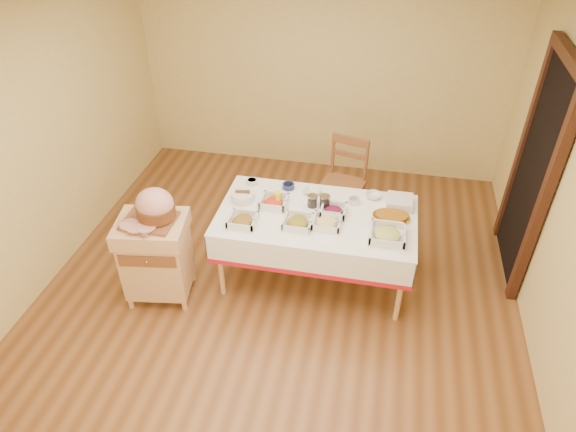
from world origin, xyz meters
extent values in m
plane|color=brown|center=(0.00, 0.00, 0.00)|extent=(5.00, 5.00, 0.00)
plane|color=white|center=(0.00, 0.00, 2.60)|extent=(5.00, 5.00, 0.00)
plane|color=#DCC476|center=(0.00, 2.50, 1.30)|extent=(4.50, 0.00, 4.50)
plane|color=#DCC476|center=(-2.25, 0.00, 1.30)|extent=(0.00, 5.00, 5.00)
plane|color=#DCC476|center=(2.25, 0.00, 1.30)|extent=(0.00, 5.00, 5.00)
cube|color=black|center=(2.21, 0.90, 1.05)|extent=(0.06, 0.90, 2.10)
cube|color=#3C1D13|center=(2.19, 0.40, 1.05)|extent=(0.08, 0.10, 2.10)
cube|color=#3C1D13|center=(2.19, 1.40, 1.05)|extent=(0.08, 0.10, 2.10)
cube|color=#3C1D13|center=(2.19, 0.90, 2.15)|extent=(0.08, 1.10, 0.10)
cube|color=#E0B17B|center=(0.30, 0.30, 0.73)|extent=(1.80, 1.00, 0.04)
cylinder|color=#E0B17B|center=(-0.52, -0.12, 0.35)|extent=(0.05, 0.05, 0.71)
cylinder|color=#E0B17B|center=(-0.52, 0.72, 0.35)|extent=(0.05, 0.05, 0.71)
cylinder|color=#E0B17B|center=(1.12, -0.12, 0.35)|extent=(0.05, 0.05, 0.71)
cylinder|color=#E0B17B|center=(1.12, 0.72, 0.35)|extent=(0.05, 0.05, 0.71)
cube|color=white|center=(0.30, 0.30, 0.76)|extent=(1.82, 1.02, 0.01)
cube|color=#E0B17B|center=(-1.09, -0.23, 0.40)|extent=(0.63, 0.54, 0.60)
cube|color=#E0B17B|center=(-1.09, -0.23, 0.78)|extent=(0.67, 0.59, 0.15)
cube|color=brown|center=(-1.09, -0.47, 0.60)|extent=(0.50, 0.09, 0.12)
sphere|color=gold|center=(-1.09, -0.48, 0.60)|extent=(0.03, 0.03, 0.03)
cylinder|color=#E0B17B|center=(-1.34, -0.43, 0.05)|extent=(0.05, 0.05, 0.10)
cylinder|color=#E0B17B|center=(-1.34, -0.03, 0.05)|extent=(0.05, 0.05, 0.10)
cylinder|color=#E0B17B|center=(-0.84, -0.43, 0.05)|extent=(0.05, 0.05, 0.10)
cylinder|color=#E0B17B|center=(-0.84, -0.03, 0.05)|extent=(0.05, 0.05, 0.10)
cube|color=brown|center=(0.44, 1.24, 0.50)|extent=(0.54, 0.53, 0.03)
cylinder|color=brown|center=(0.20, 1.10, 0.24)|extent=(0.04, 0.04, 0.48)
cylinder|color=brown|center=(0.30, 1.48, 0.24)|extent=(0.04, 0.04, 0.48)
cylinder|color=brown|center=(0.58, 1.01, 0.24)|extent=(0.04, 0.04, 0.48)
cylinder|color=brown|center=(0.67, 1.38, 0.24)|extent=(0.04, 0.04, 0.48)
cylinder|color=brown|center=(0.30, 1.48, 0.74)|extent=(0.04, 0.04, 0.51)
cylinder|color=brown|center=(0.67, 1.38, 0.74)|extent=(0.04, 0.04, 0.51)
cube|color=brown|center=(0.48, 1.43, 0.95)|extent=(0.40, 0.13, 0.10)
cube|color=brown|center=(-1.09, -0.23, 0.87)|extent=(0.44, 0.35, 0.03)
ellipsoid|color=#D8948C|center=(-1.03, -0.19, 1.03)|extent=(0.33, 0.30, 0.28)
cylinder|color=brown|center=(-1.03, -0.19, 0.95)|extent=(0.33, 0.33, 0.11)
cube|color=silver|center=(-1.14, -0.41, 0.89)|extent=(0.28, 0.12, 0.00)
cylinder|color=silver|center=(-1.18, -0.29, 0.89)|extent=(0.32, 0.09, 0.01)
cube|color=silver|center=(-0.33, 0.03, 0.77)|extent=(0.24, 0.24, 0.02)
ellipsoid|color=red|center=(-0.33, 0.03, 0.79)|extent=(0.19, 0.19, 0.07)
cylinder|color=silver|center=(-0.27, 0.00, 0.80)|extent=(0.15, 0.01, 0.11)
cube|color=silver|center=(0.16, 0.10, 0.77)|extent=(0.25, 0.25, 0.01)
ellipsoid|color=#B16916|center=(0.16, 0.10, 0.79)|extent=(0.19, 0.19, 0.07)
cylinder|color=silver|center=(0.22, 0.08, 0.79)|extent=(0.14, 0.01, 0.10)
cube|color=silver|center=(0.41, 0.16, 0.77)|extent=(0.25, 0.25, 0.01)
ellipsoid|color=#DAC474|center=(0.41, 0.16, 0.79)|extent=(0.19, 0.19, 0.07)
cylinder|color=silver|center=(0.47, 0.13, 0.79)|extent=(0.14, 0.01, 0.10)
cube|color=silver|center=(0.95, 0.08, 0.77)|extent=(0.31, 0.31, 0.02)
ellipsoid|color=#B9B958|center=(0.95, 0.08, 0.80)|extent=(0.23, 0.23, 0.08)
cylinder|color=silver|center=(1.02, 0.05, 0.80)|extent=(0.16, 0.01, 0.12)
cube|color=silver|center=(-0.12, 0.36, 0.77)|extent=(0.24, 0.24, 0.02)
ellipsoid|color=red|center=(-0.12, 0.36, 0.79)|extent=(0.19, 0.19, 0.07)
cylinder|color=silver|center=(-0.06, 0.34, 0.80)|extent=(0.16, 0.01, 0.12)
cube|color=silver|center=(0.45, 0.34, 0.77)|extent=(0.23, 0.23, 0.02)
ellipsoid|color=maroon|center=(0.45, 0.34, 0.79)|extent=(0.17, 0.17, 0.06)
cylinder|color=silver|center=(0.50, 0.31, 0.80)|extent=(0.15, 0.01, 0.11)
cylinder|color=silver|center=(-0.41, 0.68, 0.78)|extent=(0.11, 0.11, 0.05)
cylinder|color=black|center=(-0.41, 0.68, 0.80)|extent=(0.09, 0.09, 0.02)
cylinder|color=navy|center=(-0.04, 0.68, 0.79)|extent=(0.12, 0.12, 0.05)
cylinder|color=maroon|center=(-0.04, 0.68, 0.80)|extent=(0.10, 0.10, 0.02)
cylinder|color=silver|center=(0.61, 0.55, 0.79)|extent=(0.11, 0.11, 0.05)
cylinder|color=red|center=(0.61, 0.55, 0.80)|extent=(0.09, 0.09, 0.02)
imported|color=silver|center=(0.20, 0.64, 0.78)|extent=(0.21, 0.21, 0.04)
imported|color=silver|center=(0.79, 0.68, 0.78)|extent=(0.19, 0.19, 0.05)
cylinder|color=silver|center=(0.24, 0.42, 0.81)|extent=(0.09, 0.09, 0.11)
cylinder|color=silver|center=(0.24, 0.42, 0.87)|extent=(0.10, 0.10, 0.01)
cylinder|color=black|center=(0.24, 0.42, 0.80)|extent=(0.08, 0.08, 0.08)
cylinder|color=silver|center=(0.35, 0.43, 0.82)|extent=(0.09, 0.09, 0.11)
cylinder|color=silver|center=(0.35, 0.43, 0.88)|extent=(0.10, 0.10, 0.01)
cylinder|color=black|center=(0.35, 0.43, 0.80)|extent=(0.08, 0.08, 0.08)
cylinder|color=yellow|center=(-0.08, 0.38, 0.83)|extent=(0.06, 0.06, 0.14)
cone|color=yellow|center=(-0.08, 0.38, 0.92)|extent=(0.04, 0.04, 0.03)
cylinder|color=silver|center=(-0.43, 0.39, 0.80)|extent=(0.23, 0.23, 0.08)
cube|color=silver|center=(1.04, 0.59, 0.77)|extent=(0.24, 0.24, 0.01)
cube|color=silver|center=(1.04, 0.59, 0.78)|extent=(0.24, 0.24, 0.01)
cube|color=silver|center=(1.04, 0.59, 0.80)|extent=(0.24, 0.24, 0.01)
cube|color=silver|center=(1.04, 0.59, 0.81)|extent=(0.24, 0.24, 0.01)
cube|color=silver|center=(1.04, 0.59, 0.83)|extent=(0.24, 0.24, 0.01)
cube|color=silver|center=(1.04, 0.59, 0.84)|extent=(0.24, 0.24, 0.01)
ellipsoid|color=gold|center=(0.97, 0.38, 0.77)|extent=(0.34, 0.24, 0.03)
ellipsoid|color=#9A5B10|center=(0.97, 0.38, 0.79)|extent=(0.29, 0.20, 0.03)
camera|label=1|loc=(0.81, -3.48, 3.53)|focal=32.00mm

